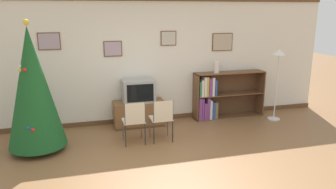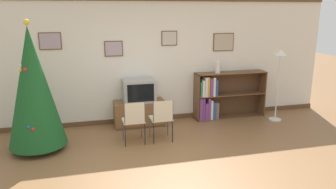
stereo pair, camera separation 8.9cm
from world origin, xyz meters
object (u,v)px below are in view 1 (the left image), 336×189
object	(u,v)px
tv_console	(139,113)
standing_lamp	(278,66)
folding_chair_right	(162,118)
bookshelf	(216,97)
christmas_tree	(33,88)
folding_chair_left	(134,120)
vase	(217,67)
television	(138,91)

from	to	relation	value
tv_console	standing_lamp	distance (m)	3.21
folding_chair_right	bookshelf	size ratio (longest dim) A/B	0.50
christmas_tree	bookshelf	xyz separation A→B (m)	(3.76, 0.86, -0.63)
christmas_tree	folding_chair_left	bearing A→B (deg)	-6.59
tv_console	vase	world-z (taller)	vase
christmas_tree	tv_console	world-z (taller)	christmas_tree
bookshelf	folding_chair_right	bearing A→B (deg)	-145.81
tv_console	folding_chair_right	distance (m)	1.04
tv_console	bookshelf	xyz separation A→B (m)	(1.81, 0.06, 0.23)
christmas_tree	folding_chair_left	distance (m)	1.82
bookshelf	folding_chair_left	bearing A→B (deg)	-153.10
standing_lamp	television	bearing A→B (deg)	172.40
tv_console	folding_chair_right	xyz separation A→B (m)	(0.26, -0.99, 0.20)
folding_chair_right	vase	bearing A→B (deg)	34.08
folding_chair_right	vase	size ratio (longest dim) A/B	3.02
folding_chair_left	folding_chair_right	distance (m)	0.52
tv_console	folding_chair_left	xyz separation A→B (m)	(-0.26, -0.99, 0.20)
christmas_tree	standing_lamp	xyz separation A→B (m)	(4.99, 0.39, 0.09)
folding_chair_right	standing_lamp	xyz separation A→B (m)	(2.77, 0.58, 0.75)
television	folding_chair_left	distance (m)	1.06
television	standing_lamp	distance (m)	3.09
folding_chair_right	television	bearing A→B (deg)	104.88
television	folding_chair_left	bearing A→B (deg)	-104.88
television	vase	xyz separation A→B (m)	(1.78, 0.04, 0.42)
folding_chair_right	bookshelf	xyz separation A→B (m)	(1.55, 1.05, 0.03)
folding_chair_right	standing_lamp	size ratio (longest dim) A/B	0.51
christmas_tree	tv_console	xyz separation A→B (m)	(1.95, 0.79, -0.86)
vase	folding_chair_left	bearing A→B (deg)	-153.31
television	bookshelf	distance (m)	1.83
bookshelf	vase	xyz separation A→B (m)	(-0.03, -0.02, 0.70)
christmas_tree	standing_lamp	world-z (taller)	christmas_tree
television	standing_lamp	xyz separation A→B (m)	(3.04, -0.41, 0.45)
bookshelf	standing_lamp	world-z (taller)	standing_lamp
folding_chair_left	standing_lamp	world-z (taller)	standing_lamp
bookshelf	vase	distance (m)	0.70
television	standing_lamp	size ratio (longest dim) A/B	0.42
bookshelf	christmas_tree	bearing A→B (deg)	-167.18
standing_lamp	christmas_tree	bearing A→B (deg)	-175.58
tv_console	standing_lamp	world-z (taller)	standing_lamp
christmas_tree	folding_chair_right	world-z (taller)	christmas_tree
tv_console	vase	distance (m)	2.00
television	standing_lamp	bearing A→B (deg)	-7.60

